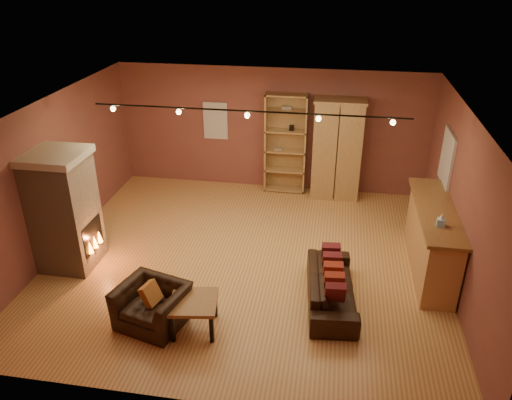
% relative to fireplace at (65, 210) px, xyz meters
% --- Properties ---
extents(floor, '(7.00, 7.00, 0.00)m').
position_rel_fireplace_xyz_m(floor, '(3.04, 0.60, -1.06)').
color(floor, '#AE773D').
rests_on(floor, ground).
extents(ceiling, '(7.00, 7.00, 0.00)m').
position_rel_fireplace_xyz_m(ceiling, '(3.04, 0.60, 1.74)').
color(ceiling, brown).
rests_on(ceiling, back_wall).
extents(back_wall, '(7.00, 0.02, 2.80)m').
position_rel_fireplace_xyz_m(back_wall, '(3.04, 3.85, 0.34)').
color(back_wall, brown).
rests_on(back_wall, floor).
extents(left_wall, '(0.02, 6.50, 2.80)m').
position_rel_fireplace_xyz_m(left_wall, '(-0.46, 0.60, 0.34)').
color(left_wall, brown).
rests_on(left_wall, floor).
extents(right_wall, '(0.02, 6.50, 2.80)m').
position_rel_fireplace_xyz_m(right_wall, '(6.54, 0.60, 0.34)').
color(right_wall, brown).
rests_on(right_wall, floor).
extents(fireplace, '(1.01, 0.98, 2.12)m').
position_rel_fireplace_xyz_m(fireplace, '(0.00, 0.00, 0.00)').
color(fireplace, tan).
rests_on(fireplace, floor).
extents(back_window, '(0.56, 0.04, 0.86)m').
position_rel_fireplace_xyz_m(back_window, '(1.74, 3.83, 0.49)').
color(back_window, beige).
rests_on(back_window, back_wall).
extents(bookcase, '(0.93, 0.36, 2.28)m').
position_rel_fireplace_xyz_m(bookcase, '(3.39, 3.73, 0.10)').
color(bookcase, tan).
rests_on(bookcase, floor).
extents(armoire, '(1.11, 0.63, 2.25)m').
position_rel_fireplace_xyz_m(armoire, '(4.54, 3.56, 0.07)').
color(armoire, tan).
rests_on(armoire, floor).
extents(bar_counter, '(0.66, 2.50, 1.19)m').
position_rel_fireplace_xyz_m(bar_counter, '(6.24, 0.84, -0.45)').
color(bar_counter, tan).
rests_on(bar_counter, floor).
extents(tissue_box, '(0.12, 0.12, 0.21)m').
position_rel_fireplace_xyz_m(tissue_box, '(6.19, 0.25, 0.22)').
color(tissue_box, '#85BAD5').
rests_on(tissue_box, bar_counter).
extents(right_window, '(0.05, 0.90, 1.00)m').
position_rel_fireplace_xyz_m(right_window, '(6.51, 2.00, 0.59)').
color(right_window, beige).
rests_on(right_window, right_wall).
extents(loveseat, '(0.70, 1.88, 0.77)m').
position_rel_fireplace_xyz_m(loveseat, '(4.59, -0.36, -0.68)').
color(loveseat, black).
rests_on(loveseat, floor).
extents(armchair, '(1.10, 0.87, 0.85)m').
position_rel_fireplace_xyz_m(armchair, '(1.97, -1.31, -0.63)').
color(armchair, black).
rests_on(armchair, floor).
extents(coffee_table, '(0.76, 0.76, 0.51)m').
position_rel_fireplace_xyz_m(coffee_table, '(2.63, -1.34, -0.63)').
color(coffee_table, olive).
rests_on(coffee_table, floor).
extents(track_rail, '(5.20, 0.09, 0.13)m').
position_rel_fireplace_xyz_m(track_rail, '(3.04, 0.80, 1.63)').
color(track_rail, black).
rests_on(track_rail, ceiling).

